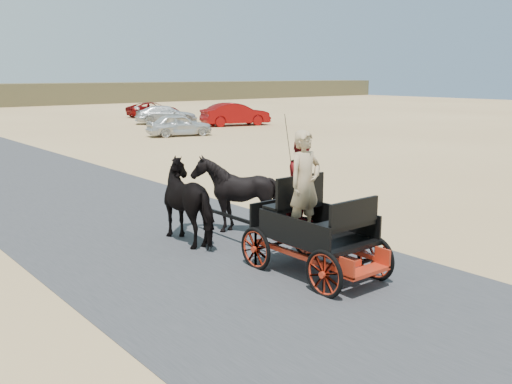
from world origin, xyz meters
TOP-DOWN VIEW (x-y plane):
  - ground at (0.00, 0.00)m, footprint 140.00×140.00m
  - road at (0.00, 0.00)m, footprint 6.00×140.00m
  - carriage at (0.87, 2.36)m, footprint 1.30×2.40m
  - horse_left at (0.32, 5.36)m, footprint 0.91×2.01m
  - horse_right at (1.42, 5.36)m, footprint 1.37×1.54m
  - driver_man at (0.67, 2.41)m, footprint 0.66×0.43m
  - passenger_woman at (1.17, 2.96)m, footprint 0.77×0.60m
  - car_a at (11.01, 23.29)m, footprint 3.88×2.29m
  - car_b at (17.48, 26.60)m, footprint 4.87×2.67m
  - car_c at (14.57, 30.80)m, footprint 4.67×3.37m
  - car_d at (17.08, 37.16)m, footprint 4.45×2.39m

SIDE VIEW (x-z plane):
  - ground at x=0.00m, z-range 0.00..0.00m
  - road at x=0.00m, z-range 0.00..0.01m
  - carriage at x=0.87m, z-range 0.00..0.72m
  - car_d at x=17.08m, z-range 0.00..1.19m
  - car_a at x=11.01m, z-range 0.00..1.24m
  - car_c at x=14.57m, z-range 0.00..1.26m
  - car_b at x=17.48m, z-range 0.00..1.52m
  - horse_left at x=0.32m, z-range 0.00..1.70m
  - horse_right at x=1.42m, z-range 0.00..1.70m
  - passenger_woman at x=1.17m, z-range 0.72..2.30m
  - driver_man at x=0.67m, z-range 0.72..2.52m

